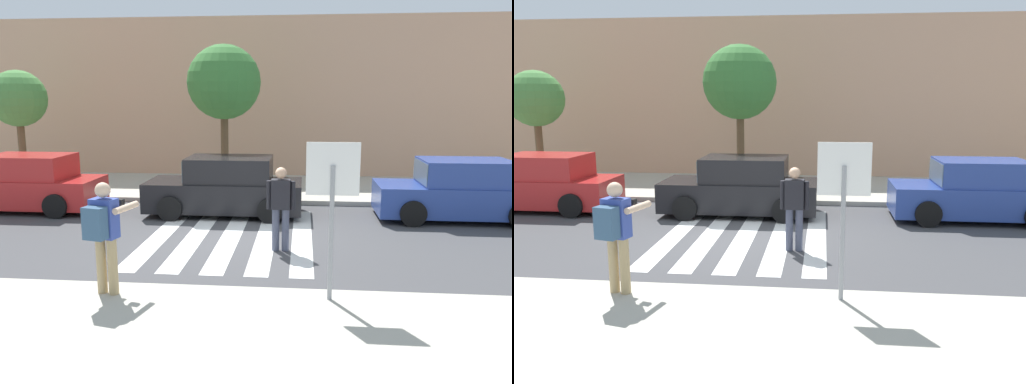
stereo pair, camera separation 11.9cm
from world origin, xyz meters
The scene contains 16 objects.
ground_plane centered at (0.00, 0.00, 0.00)m, with size 120.00×120.00×0.00m, color #424244.
sidewalk_far centered at (0.00, 6.00, 0.07)m, with size 60.00×4.80×0.14m, color #B2AD9E.
building_facade_far centered at (0.00, 10.40, 3.03)m, with size 56.00×4.00×6.05m, color tan.
crosswalk_stripe_0 centered at (-1.60, 0.20, 0.00)m, with size 0.44×5.20×0.01m, color silver.
crosswalk_stripe_1 centered at (-0.80, 0.20, 0.00)m, with size 0.44×5.20×0.01m, color silver.
crosswalk_stripe_2 centered at (0.00, 0.20, 0.00)m, with size 0.44×5.20×0.01m, color silver.
crosswalk_stripe_3 centered at (0.80, 0.20, 0.00)m, with size 0.44×5.20×0.01m, color silver.
crosswalk_stripe_4 centered at (1.60, 0.20, 0.00)m, with size 0.44×5.20×0.01m, color silver.
stop_sign centered at (2.01, -3.57, 1.83)m, with size 0.76×0.08×2.34m.
photographer_with_backpack centered at (-1.36, -3.69, 1.17)m, with size 0.70×0.92×1.72m.
pedestrian_crossing centered at (1.16, -0.81, 0.97)m, with size 0.58×0.25×1.72m.
parked_car_red centered at (-6.02, 2.30, 0.73)m, with size 4.10×1.92×1.55m.
parked_car_black centered at (-0.44, 2.30, 0.73)m, with size 4.10×1.92×1.55m.
parked_car_blue centered at (5.59, 2.30, 0.73)m, with size 4.10×1.92×1.55m.
street_tree_west centered at (-7.73, 5.15, 3.02)m, with size 1.84×1.84×3.84m.
street_tree_center centered at (-0.86, 4.82, 3.53)m, with size 2.27×2.27×4.55m.
Camera 1 is at (1.58, -10.65, 3.10)m, focal length 35.00 mm.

